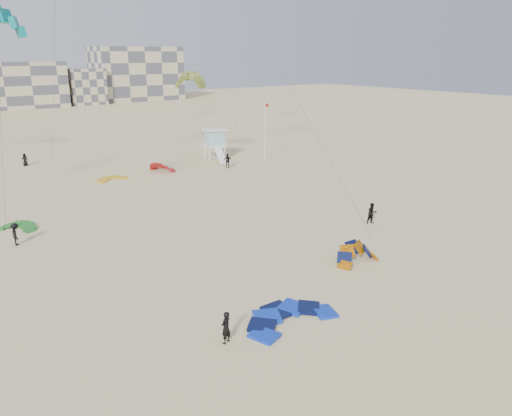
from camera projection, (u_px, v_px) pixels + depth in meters
ground at (276, 314)px, 27.98m from camera, size 320.00×320.00×0.00m
kite_ground_blue at (289, 320)px, 27.33m from camera, size 4.96×5.20×0.81m
kite_ground_orange at (357, 262)px, 34.94m from camera, size 3.38×3.36×3.37m
kite_ground_green at (18, 229)px, 41.61m from camera, size 4.53×4.52×1.34m
kite_ground_red_far at (162, 171)px, 62.09m from camera, size 4.70×4.64×3.45m
kite_ground_yellow at (112, 180)px, 57.78m from camera, size 3.64×3.81×0.59m
kitesurfer_main at (226, 327)px, 24.98m from camera, size 0.74×0.61×1.73m
kitesurfer_b at (372, 213)px, 42.66m from camera, size 1.05×0.92×1.83m
kitesurfer_c at (16, 234)px, 37.87m from camera, size 0.76×1.19×1.75m
kitesurfer_d at (228, 161)px, 63.47m from camera, size 1.14×0.99×1.84m
kitesurfer_e at (25, 160)px, 64.72m from camera, size 0.93×0.78×1.63m
kitesurfer_f at (207, 135)px, 84.07m from camera, size 0.96×1.73×1.78m
kite_fly_olive at (190, 82)px, 62.62m from camera, size 5.37×9.73×11.20m
lifeguard_tower_near at (215, 144)px, 68.72m from camera, size 3.58×6.03×4.14m
flagpole at (265, 130)px, 67.50m from camera, size 0.64×0.10×7.86m
condo_east at (137, 74)px, 155.34m from camera, size 26.00×14.00×16.00m
condo_fill_right at (84, 86)px, 142.93m from camera, size 10.00×10.00×10.00m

